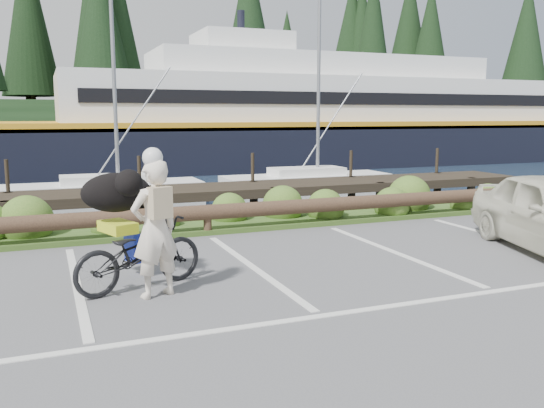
{
  "coord_description": "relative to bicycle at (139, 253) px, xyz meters",
  "views": [
    {
      "loc": [
        -2.93,
        -6.2,
        2.34
      ],
      "look_at": [
        0.03,
        1.24,
        1.1
      ],
      "focal_mm": 38.0,
      "sensor_mm": 36.0,
      "label": 1
    }
  ],
  "objects": [
    {
      "name": "cyclist",
      "position": [
        0.15,
        -0.41,
        0.4
      ],
      "size": [
        0.76,
        0.63,
        1.79
      ],
      "primitive_type": "imported",
      "rotation": [
        0.0,
        0.0,
        3.49
      ],
      "color": "#F1E3CC",
      "rests_on": "ground"
    },
    {
      "name": "bicycle",
      "position": [
        0.0,
        0.0,
        0.0
      ],
      "size": [
        1.98,
        1.25,
        0.98
      ],
      "primitive_type": "imported",
      "rotation": [
        0.0,
        0.0,
        1.92
      ],
      "color": "black",
      "rests_on": "ground"
    },
    {
      "name": "log_rail",
      "position": [
        1.8,
        3.11,
        -0.49
      ],
      "size": [
        32.0,
        0.3,
        0.6
      ],
      "primitive_type": null,
      "color": "#443021",
      "rests_on": "ground"
    },
    {
      "name": "harbor_backdrop",
      "position": [
        2.19,
        76.97,
        -0.49
      ],
      "size": [
        170.0,
        160.0,
        30.0
      ],
      "color": "#1A2A3F",
      "rests_on": "ground"
    },
    {
      "name": "dog",
      "position": [
        -0.2,
        0.57,
        0.77
      ],
      "size": [
        0.77,
        1.07,
        0.56
      ],
      "primitive_type": "ellipsoid",
      "rotation": [
        0.0,
        0.0,
        1.92
      ],
      "color": "black",
      "rests_on": "bicycle"
    },
    {
      "name": "ground",
      "position": [
        1.8,
        -1.49,
        -0.49
      ],
      "size": [
        72.0,
        72.0,
        0.0
      ],
      "primitive_type": "plane",
      "color": "#525254"
    },
    {
      "name": "vegetation_strip",
      "position": [
        1.8,
        3.81,
        -0.44
      ],
      "size": [
        34.0,
        1.6,
        0.1
      ],
      "primitive_type": "cube",
      "color": "#3D5B21",
      "rests_on": "ground"
    }
  ]
}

